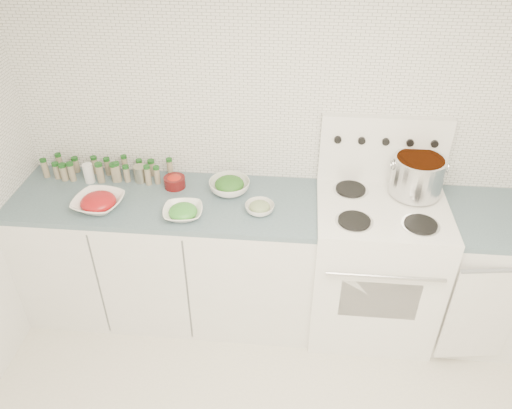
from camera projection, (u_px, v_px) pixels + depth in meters
name	position (u px, v px, depth m)	size (l,w,h in m)	color
room_walls	(303.00, 251.00, 1.60)	(3.54, 3.04, 2.52)	white
counter_left	(171.00, 255.00, 3.27)	(1.85, 0.62, 0.90)	white
stove	(373.00, 262.00, 3.14)	(0.76, 0.70, 1.36)	white
counter_right	(506.00, 276.00, 3.10)	(0.89, 0.68, 0.90)	white
stock_pot	(417.00, 174.00, 2.91)	(0.32, 0.30, 0.23)	silver
bowl_tomato	(98.00, 202.00, 2.90)	(0.32, 0.32, 0.09)	white
bowl_snowpea	(183.00, 212.00, 2.84)	(0.25, 0.25, 0.08)	white
bowl_broccoli	(229.00, 186.00, 3.04)	(0.31, 0.31, 0.10)	white
bowl_zucchini	(260.00, 208.00, 2.87)	(0.21, 0.21, 0.07)	white
bowl_pepper	(175.00, 181.00, 3.09)	(0.13, 0.13, 0.08)	#4F0D0E
salt_canister	(89.00, 173.00, 3.13)	(0.06, 0.06, 0.12)	white
tin_can	(140.00, 174.00, 3.14)	(0.08, 0.08, 0.11)	gray
spice_cluster	(105.00, 169.00, 3.16)	(0.83, 0.16, 0.14)	gray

